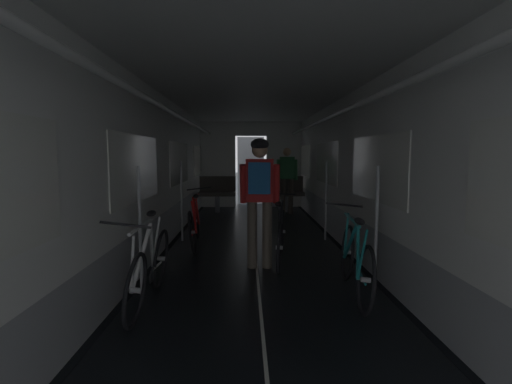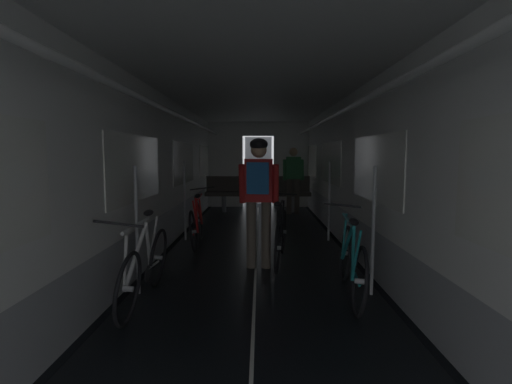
{
  "view_description": "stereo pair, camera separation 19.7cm",
  "coord_description": "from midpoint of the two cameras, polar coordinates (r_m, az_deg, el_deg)",
  "views": [
    {
      "loc": [
        -0.14,
        -1.89,
        1.52
      ],
      "look_at": [
        0.0,
        3.42,
        0.99
      ],
      "focal_mm": 26.52,
      "sensor_mm": 36.0,
      "label": 1
    },
    {
      "loc": [
        0.06,
        -1.89,
        1.52
      ],
      "look_at": [
        0.0,
        3.42,
        0.99
      ],
      "focal_mm": 26.52,
      "sensor_mm": 36.0,
      "label": 2
    }
  ],
  "objects": [
    {
      "name": "bicycle_white",
      "position": [
        4.06,
        -17.16,
        -10.82
      ],
      "size": [
        0.44,
        1.69,
        0.95
      ],
      "color": "black",
      "rests_on": "ground"
    },
    {
      "name": "train_car_shell",
      "position": [
        5.5,
        -1.08,
        7.55
      ],
      "size": [
        3.14,
        12.34,
        2.57
      ],
      "color": "black",
      "rests_on": "ground"
    },
    {
      "name": "person_cyclist_aisle",
      "position": [
        4.97,
        -0.58,
        0.52
      ],
      "size": [
        0.54,
        0.4,
        1.73
      ],
      "color": "brown",
      "rests_on": "ground"
    },
    {
      "name": "bench_seat_far_right",
      "position": [
        10.06,
        3.87,
        0.25
      ],
      "size": [
        0.98,
        0.51,
        0.95
      ],
      "color": "gray",
      "rests_on": "ground"
    },
    {
      "name": "bicycle_black_in_aisle",
      "position": [
        5.35,
        2.71,
        -6.57
      ],
      "size": [
        0.44,
        1.68,
        0.94
      ],
      "color": "black",
      "rests_on": "ground"
    },
    {
      "name": "bicycle_teal",
      "position": [
        4.25,
        13.45,
        -9.98
      ],
      "size": [
        0.44,
        1.69,
        0.95
      ],
      "color": "black",
      "rests_on": "ground"
    },
    {
      "name": "bicycle_red",
      "position": [
        6.38,
        -10.16,
        -4.67
      ],
      "size": [
        0.44,
        1.69,
        0.95
      ],
      "color": "black",
      "rests_on": "ground"
    },
    {
      "name": "person_standing_near_bench",
      "position": [
        9.65,
        4.11,
        2.44
      ],
      "size": [
        0.53,
        0.23,
        1.69
      ],
      "color": "brown",
      "rests_on": "ground"
    },
    {
      "name": "bench_seat_far_left",
      "position": [
        10.05,
        -6.4,
        0.22
      ],
      "size": [
        0.98,
        0.51,
        0.95
      ],
      "color": "gray",
      "rests_on": "ground"
    }
  ]
}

